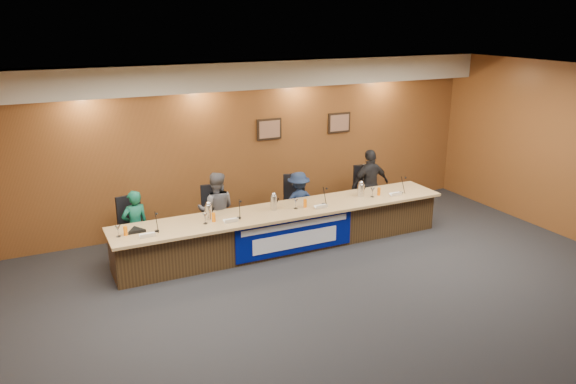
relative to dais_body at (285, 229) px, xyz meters
name	(u,v)px	position (x,y,z in m)	size (l,w,h in m)	color
floor	(357,307)	(0.00, -2.40, -0.35)	(10.00, 10.00, 0.00)	black
ceiling	(366,82)	(0.00, -2.40, 2.85)	(10.00, 8.00, 0.04)	silver
wall_back	(250,143)	(0.00, 1.60, 1.25)	(10.00, 0.04, 3.20)	brown
soffit	(254,75)	(0.00, 1.35, 2.60)	(10.00, 0.50, 0.50)	beige
dais_body	(285,229)	(0.00, 0.00, 0.00)	(6.00, 0.80, 0.70)	#3A2814
dais_top	(286,210)	(0.00, -0.05, 0.38)	(6.10, 0.95, 0.05)	tan
banner	(295,236)	(0.00, -0.41, 0.03)	(2.20, 0.02, 0.65)	#000B6B
banner_text_upper	(296,225)	(0.00, -0.43, 0.23)	(2.00, 0.01, 0.10)	silver
banner_text_lower	(296,240)	(0.00, -0.43, -0.05)	(1.60, 0.01, 0.28)	silver
wall_photo_left	(269,129)	(0.40, 1.57, 1.50)	(0.52, 0.04, 0.42)	black
wall_photo_right	(339,123)	(2.00, 1.57, 1.50)	(0.52, 0.04, 0.42)	black
panelist_a	(135,226)	(-2.50, 0.59, 0.27)	(0.45, 0.30, 1.25)	#0D4F39
panelist_b	(216,210)	(-1.07, 0.59, 0.34)	(0.67, 0.52, 1.39)	#525055
panelist_c	(298,202)	(0.56, 0.59, 0.25)	(0.77, 0.44, 1.19)	#13203E
panelist_d	(370,185)	(2.18, 0.59, 0.38)	(0.86, 0.36, 1.46)	black
office_chair_a	(135,232)	(-2.50, 0.69, 0.13)	(0.48, 0.48, 0.08)	black
office_chair_b	(215,219)	(-1.07, 0.69, 0.13)	(0.48, 0.48, 0.08)	black
office_chair_c	(296,207)	(0.56, 0.69, 0.13)	(0.48, 0.48, 0.08)	black
office_chair_d	(367,195)	(2.18, 0.69, 0.13)	(0.48, 0.48, 0.08)	black
nameplate_a	(148,235)	(-2.48, -0.33, 0.45)	(0.24, 0.06, 0.09)	white
microphone_a	(157,231)	(-2.30, -0.14, 0.41)	(0.07, 0.07, 0.02)	black
juice_glass_a	(125,231)	(-2.77, -0.09, 0.47)	(0.06, 0.06, 0.15)	orange
water_glass_a	(118,231)	(-2.88, -0.09, 0.49)	(0.08, 0.08, 0.18)	silver
nameplate_b	(231,220)	(-1.10, -0.28, 0.45)	(0.24, 0.06, 0.09)	white
microphone_b	(239,218)	(-0.92, -0.13, 0.41)	(0.07, 0.07, 0.02)	black
juice_glass_b	(214,217)	(-1.35, -0.10, 0.47)	(0.06, 0.06, 0.15)	orange
water_glass_b	(205,219)	(-1.50, -0.13, 0.49)	(0.08, 0.08, 0.18)	silver
nameplate_c	(322,206)	(0.58, -0.30, 0.45)	(0.24, 0.06, 0.09)	white
microphone_c	(324,204)	(0.71, -0.12, 0.41)	(0.07, 0.07, 0.02)	black
juice_glass_c	(305,203)	(0.35, -0.10, 0.47)	(0.06, 0.06, 0.15)	orange
water_glass_c	(296,204)	(0.16, -0.10, 0.49)	(0.08, 0.08, 0.18)	silver
nameplate_d	(397,194)	(2.20, -0.28, 0.45)	(0.24, 0.06, 0.09)	white
microphone_d	(401,193)	(2.39, -0.17, 0.41)	(0.07, 0.07, 0.02)	black
juice_glass_d	(379,191)	(1.92, -0.09, 0.47)	(0.06, 0.06, 0.15)	orange
water_glass_d	(372,193)	(1.74, -0.14, 0.49)	(0.08, 0.08, 0.18)	silver
carafe_left	(209,212)	(-1.39, 0.04, 0.53)	(0.12, 0.12, 0.25)	silver
carafe_mid	(274,203)	(-0.21, 0.01, 0.53)	(0.12, 0.12, 0.26)	silver
carafe_right	(361,190)	(1.58, 0.01, 0.52)	(0.13, 0.13, 0.23)	silver
speakerphone	(136,230)	(-2.59, -0.01, 0.43)	(0.32, 0.32, 0.05)	black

